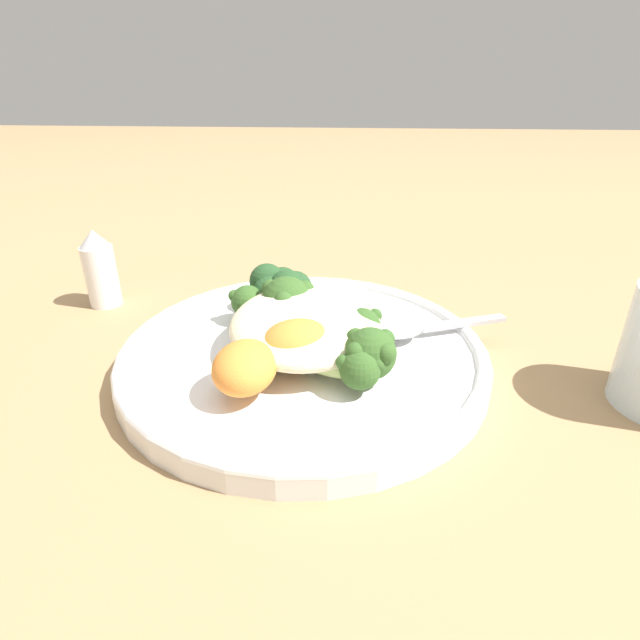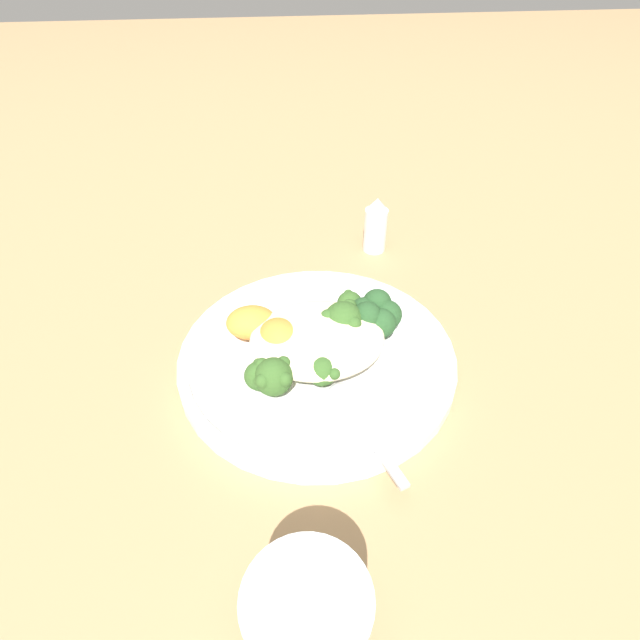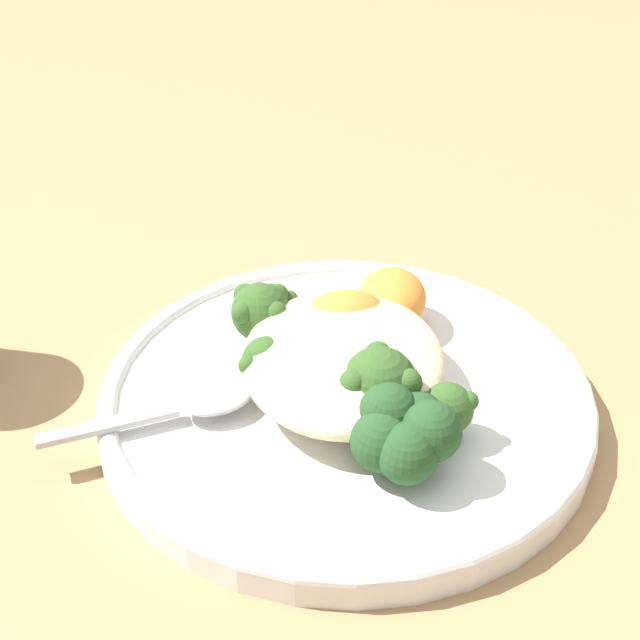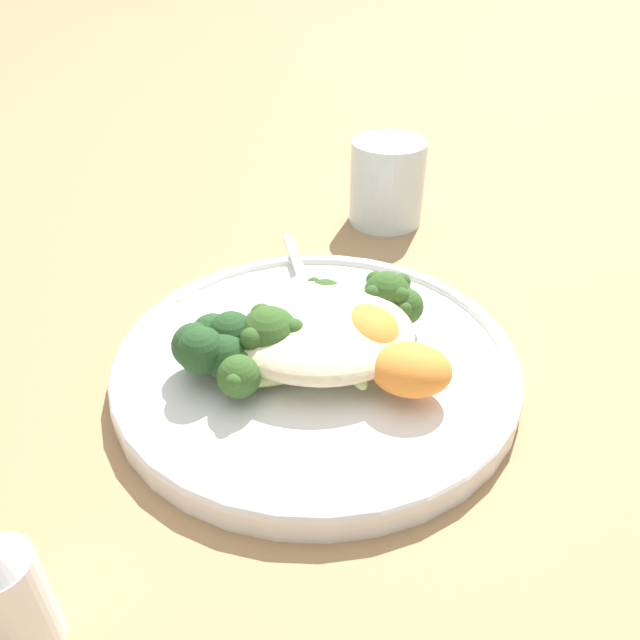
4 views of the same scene
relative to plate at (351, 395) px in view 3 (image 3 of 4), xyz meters
The scene contains 13 objects.
ground_plane 0.02m from the plate, 90.28° to the right, with size 4.00×4.00×0.00m, color #9E7A51.
plate is the anchor object (origin of this frame).
quinoa_mound 0.03m from the plate, 29.80° to the right, with size 0.14×0.12×0.03m, color beige.
broccoli_stalk_0 0.06m from the plate, 153.20° to the right, with size 0.07×0.10×0.03m.
broccoli_stalk_1 0.07m from the plate, 134.94° to the right, with size 0.05×0.10×0.04m.
broccoli_stalk_2 0.03m from the plate, 107.60° to the right, with size 0.07×0.11×0.03m.
broccoli_stalk_3 0.03m from the plate, ahead, with size 0.08×0.06×0.03m.
broccoli_stalk_4 0.04m from the plate, 40.23° to the left, with size 0.10×0.05×0.04m.
broccoli_stalk_5 0.05m from the plate, 62.92° to the left, with size 0.11×0.07×0.03m.
sweet_potato_chunk_0 0.05m from the plate, behind, with size 0.06×0.05×0.04m, color orange.
sweet_potato_chunk_1 0.08m from the plate, 154.47° to the left, with size 0.05×0.04×0.03m, color orange.
kale_tuft 0.08m from the plate, 22.93° to the left, with size 0.06×0.06×0.04m.
spoon 0.09m from the plate, 75.09° to the right, with size 0.06×0.12×0.01m.
Camera 3 is at (0.42, -0.00, 0.35)m, focal length 50.00 mm.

